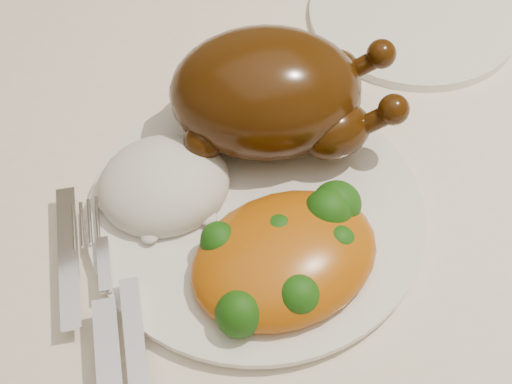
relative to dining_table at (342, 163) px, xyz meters
name	(u,v)px	position (x,y,z in m)	size (l,w,h in m)	color
dining_table	(342,163)	(0.00, 0.00, 0.00)	(1.60, 0.90, 0.76)	brown
tablecloth	(349,114)	(0.00, 0.00, 0.07)	(1.73, 1.03, 0.18)	white
dinner_plate	(256,212)	(-0.14, -0.08, 0.11)	(0.26, 0.26, 0.01)	white
side_plate	(413,16)	(0.11, 0.06, 0.11)	(0.21, 0.21, 0.01)	white
roast_chicken	(272,93)	(-0.09, -0.02, 0.16)	(0.21, 0.17, 0.10)	#412107
rice_mound	(164,185)	(-0.20, -0.04, 0.12)	(0.11, 0.11, 0.05)	white
mac_and_cheese	(288,251)	(-0.14, -0.14, 0.13)	(0.15, 0.12, 0.05)	#B05B0B
cutlery	(107,311)	(-0.28, -0.12, 0.12)	(0.06, 0.19, 0.01)	silver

